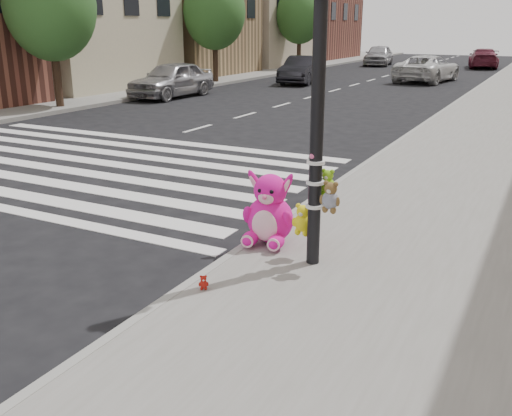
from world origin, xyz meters
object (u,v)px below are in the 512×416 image
Objects in this scene: signal_pole at (318,134)px; car_dark_far at (302,70)px; car_silver_far at (172,79)px; pink_bunny at (269,214)px; car_white_near at (427,69)px; red_teddy at (203,282)px.

signal_pole is 24.66m from car_dark_far.
car_silver_far is (-12.40, 14.28, -1.01)m from signal_pole.
signal_pole is at bearing -31.49° from pink_bunny.
car_dark_far is (2.55, 8.29, -0.05)m from car_silver_far.
car_dark_far is at bearing 104.60° from pink_bunny.
car_white_near is at bearing 57.55° from car_silver_far.
car_silver_far is 8.68m from car_dark_far.
car_white_near is at bearing 62.64° from red_teddy.
red_teddy is 0.03× the size of car_white_near.
red_teddy is at bearing -76.47° from car_dark_far.
car_dark_far is at bearing 76.66° from red_teddy.
car_dark_far is (-9.06, 22.22, 0.16)m from pink_bunny.
pink_bunny is 1.70m from red_teddy.
signal_pole is at bearing -47.45° from car_silver_far.
signal_pole is 2.19m from red_teddy.
signal_pole reaches higher than red_teddy.
car_silver_far reaches higher than car_dark_far.
signal_pole is 18.94m from car_silver_far.
pink_bunny is at bearing -48.63° from car_silver_far.
pink_bunny is 0.20× the size of car_white_near.
car_white_near reaches higher than red_teddy.
car_white_near is at bearing 27.62° from car_dark_far.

